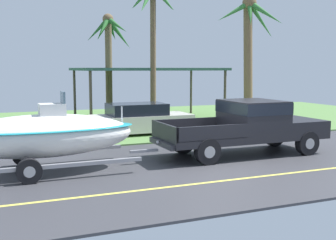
% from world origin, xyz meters
% --- Properties ---
extents(ground, '(36.00, 22.00, 0.11)m').
position_xyz_m(ground, '(0.00, 8.38, -0.01)').
color(ground, '#38383D').
extents(pickup_truck_towing, '(5.95, 2.10, 1.82)m').
position_xyz_m(pickup_truck_towing, '(1.86, 0.94, 1.02)').
color(pickup_truck_towing, black).
rests_on(pickup_truck_towing, ground).
extents(boat_on_trailer, '(6.20, 2.42, 2.25)m').
position_xyz_m(boat_on_trailer, '(-4.96, 0.94, 1.04)').
color(boat_on_trailer, gray).
rests_on(boat_on_trailer, ground).
extents(parked_sedan_near, '(4.34, 1.87, 1.38)m').
position_xyz_m(parked_sedan_near, '(-0.28, 6.34, 0.67)').
color(parked_sedan_near, beige).
rests_on(parked_sedan_near, ground).
extents(carport_awning, '(7.85, 4.76, 2.91)m').
position_xyz_m(carport_awning, '(1.81, 11.14, 2.79)').
color(carport_awning, '#4C4238').
rests_on(carport_awning, ground).
extents(palm_tree_near_right, '(2.90, 2.80, 6.05)m').
position_xyz_m(palm_tree_near_right, '(0.26, 13.42, 4.38)').
color(palm_tree_near_right, brown).
rests_on(palm_tree_near_right, ground).
extents(palm_tree_mid, '(2.40, 2.86, 7.10)m').
position_xyz_m(palm_tree_mid, '(1.21, 8.78, 5.53)').
color(palm_tree_mid, brown).
rests_on(palm_tree_mid, ground).
extents(palm_tree_far_left, '(3.25, 3.63, 6.45)m').
position_xyz_m(palm_tree_far_left, '(5.71, 7.11, 4.51)').
color(palm_tree_far_left, brown).
rests_on(palm_tree_far_left, ground).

